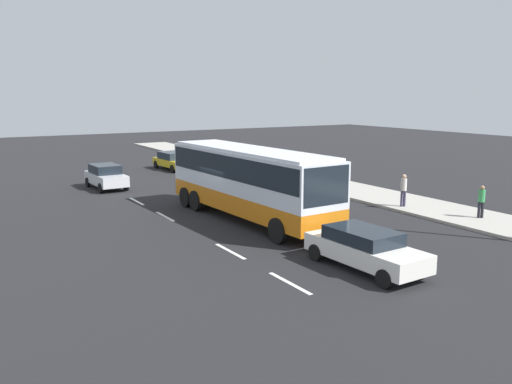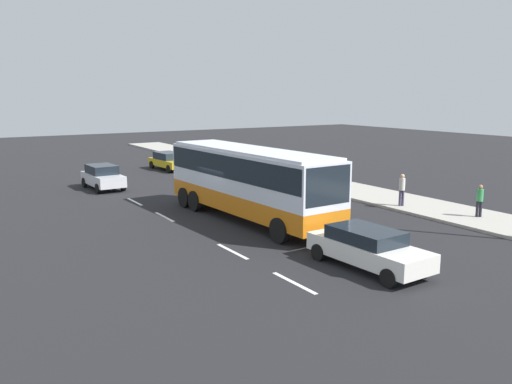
# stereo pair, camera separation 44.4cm
# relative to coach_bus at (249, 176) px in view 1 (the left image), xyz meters

# --- Properties ---
(ground_plane) EXTENTS (120.00, 120.00, 0.00)m
(ground_plane) POSITION_rel_coach_bus_xyz_m (-1.45, -0.31, -2.22)
(ground_plane) COLOR black
(sidewalk_curb) EXTENTS (80.00, 4.00, 0.15)m
(sidewalk_curb) POSITION_rel_coach_bus_xyz_m (-1.45, 9.69, -2.14)
(sidewalk_curb) COLOR #A8A399
(sidewalk_curb) RESTS_ON ground_plane
(lane_centreline) EXTENTS (28.98, 0.16, 0.01)m
(lane_centreline) POSITION_rel_coach_bus_xyz_m (-4.81, -3.33, -2.22)
(lane_centreline) COLOR white
(lane_centreline) RESTS_ON ground_plane
(coach_bus) EXTENTS (11.64, 3.23, 3.58)m
(coach_bus) POSITION_rel_coach_bus_xyz_m (0.00, 0.00, 0.00)
(coach_bus) COLOR orange
(coach_bus) RESTS_ON ground_plane
(car_white_minivan) EXTENTS (4.83, 2.09, 1.45)m
(car_white_minivan) POSITION_rel_coach_bus_xyz_m (8.58, -0.19, -1.44)
(car_white_minivan) COLOR white
(car_white_minivan) RESTS_ON ground_plane
(car_yellow_taxi) EXTENTS (4.57, 2.08, 1.45)m
(car_yellow_taxi) POSITION_rel_coach_bus_xyz_m (-18.64, 3.51, -1.45)
(car_yellow_taxi) COLOR gold
(car_yellow_taxi) RESTS_ON ground_plane
(car_silver_hatch) EXTENTS (4.21, 1.99, 1.59)m
(car_silver_hatch) POSITION_rel_coach_bus_xyz_m (-12.60, -3.68, -1.39)
(car_silver_hatch) COLOR silver
(car_silver_hatch) RESTS_ON ground_plane
(pedestrian_near_curb) EXTENTS (0.32, 0.32, 1.77)m
(pedestrian_near_curb) POSITION_rel_coach_bus_xyz_m (2.14, 8.50, -1.04)
(pedestrian_near_curb) COLOR #38334C
(pedestrian_near_curb) RESTS_ON sidewalk_curb
(pedestrian_at_crossing) EXTENTS (0.32, 0.32, 1.63)m
(pedestrian_at_crossing) POSITION_rel_coach_bus_xyz_m (6.04, 9.79, -1.13)
(pedestrian_at_crossing) COLOR black
(pedestrian_at_crossing) RESTS_ON sidewalk_curb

